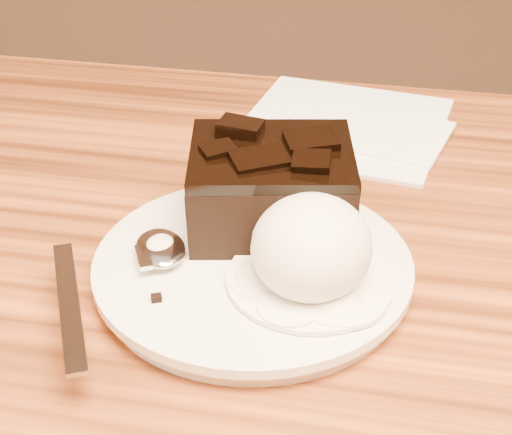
% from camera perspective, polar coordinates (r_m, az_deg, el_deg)
% --- Properties ---
extents(plate, '(0.19, 0.19, 0.02)m').
position_cam_1_polar(plate, '(0.49, -0.23, -3.82)').
color(plate, silver).
rests_on(plate, dining_table).
extents(brownie, '(0.12, 0.11, 0.05)m').
position_cam_1_polar(brownie, '(0.50, 1.10, 1.91)').
color(brownie, black).
rests_on(brownie, plate).
extents(ice_cream_scoop, '(0.07, 0.07, 0.06)m').
position_cam_1_polar(ice_cream_scoop, '(0.45, 4.00, -2.13)').
color(ice_cream_scoop, white).
rests_on(ice_cream_scoop, plate).
extents(melt_puddle, '(0.10, 0.10, 0.00)m').
position_cam_1_polar(melt_puddle, '(0.46, 3.89, -4.52)').
color(melt_puddle, white).
rests_on(melt_puddle, plate).
extents(spoon, '(0.10, 0.17, 0.01)m').
position_cam_1_polar(spoon, '(0.48, -6.88, -2.36)').
color(spoon, silver).
rests_on(spoon, plate).
extents(napkin, '(0.19, 0.19, 0.01)m').
position_cam_1_polar(napkin, '(0.68, 6.24, 6.73)').
color(napkin, white).
rests_on(napkin, dining_table).
extents(crumb_a, '(0.01, 0.01, 0.00)m').
position_cam_1_polar(crumb_a, '(0.45, -7.16, -5.77)').
color(crumb_a, black).
rests_on(crumb_a, plate).
extents(crumb_b, '(0.01, 0.01, 0.00)m').
position_cam_1_polar(crumb_b, '(0.47, 3.17, -3.58)').
color(crumb_b, black).
rests_on(crumb_b, plate).
extents(crumb_c, '(0.01, 0.01, 0.00)m').
position_cam_1_polar(crumb_c, '(0.48, 2.13, -2.94)').
color(crumb_c, black).
rests_on(crumb_c, plate).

